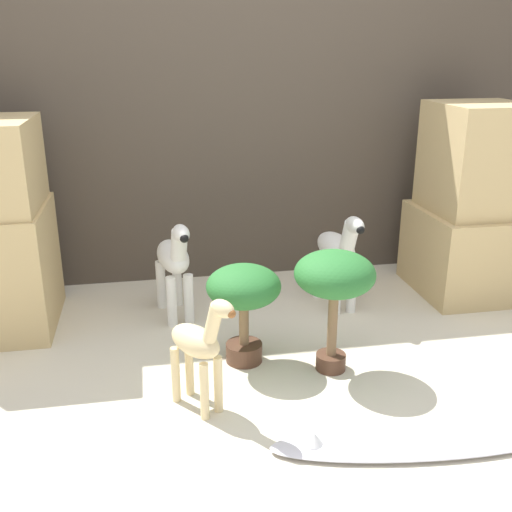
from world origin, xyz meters
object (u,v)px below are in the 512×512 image
Objects in this scene: zebra_right at (338,252)px; zebra_left at (174,261)px; potted_palm_back at (244,294)px; giraffe_figurine at (199,345)px; surfboard at (413,441)px; potted_palm_front at (335,280)px.

zebra_left is at bearing 178.86° from zebra_right.
zebra_left is at bearing 117.64° from potted_palm_back.
giraffe_figurine is at bearing -87.02° from zebra_left.
potted_palm_back is (0.29, -0.56, 0.02)m from zebra_left.
zebra_left reaches higher than surfboard.
zebra_right is at bearing 70.53° from potted_palm_front.
zebra_right is 1.34m from surfboard.
potted_palm_front is at bearing -21.17° from potted_palm_back.
zebra_left reaches higher than potted_palm_back.
potted_palm_back is at bearing 56.05° from giraffe_figurine.
potted_palm_back is at bearing 158.83° from potted_palm_front.
zebra_left reaches higher than giraffe_figurine.
surfboard is at bearing -94.66° from zebra_right.
zebra_right is 1.21× the size of potted_palm_back.
zebra_right reaches higher than giraffe_figurine.
zebra_right is 1.26m from giraffe_figurine.
zebra_left is at bearing 121.83° from surfboard.
zebra_left is 0.99m from potted_palm_front.
potted_palm_back is at bearing 124.69° from surfboard.
zebra_right is 0.93m from zebra_left.
surfboard is at bearing -27.37° from giraffe_figurine.
potted_palm_back is 0.99m from surfboard.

